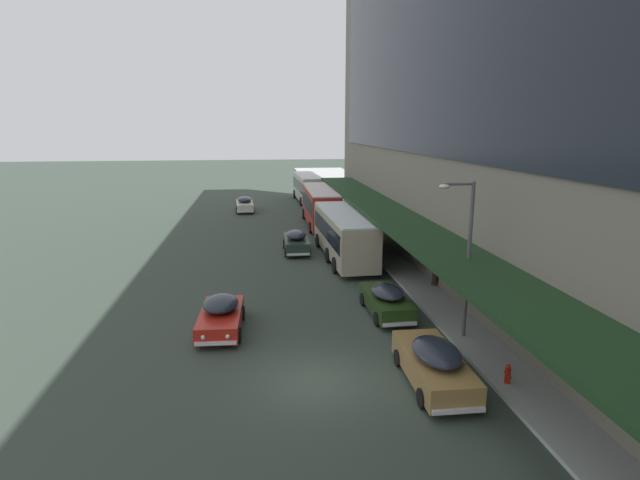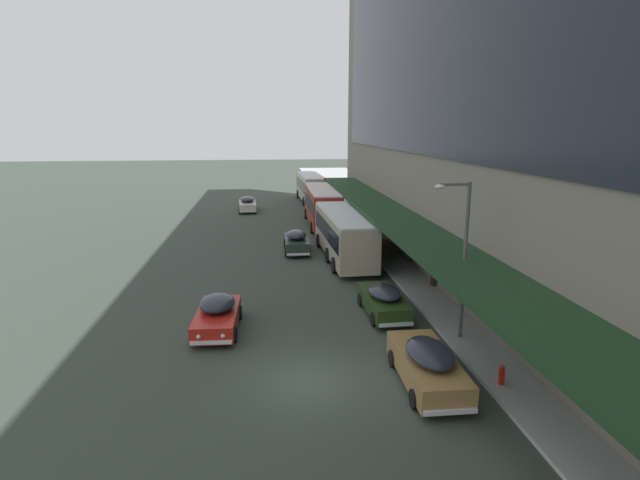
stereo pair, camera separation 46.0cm
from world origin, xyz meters
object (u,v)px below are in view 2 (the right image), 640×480
object	(u,v)px
sedan_trailing_near	(428,364)
fire_hydrant	(502,375)
sedan_second_mid	(297,241)
transit_bus_kerbside_rear	(322,205)
sedan_lead_mid	(247,204)
transit_bus_kerbside_far	(311,186)
transit_bus_kerbside_front	(344,233)
street_lamp	(461,249)
pedestrian_at_kerb	(433,268)
sedan_second_near	(217,314)
sedan_lead_near	(383,300)

from	to	relation	value
sedan_trailing_near	fire_hydrant	xyz separation A→B (m)	(2.48, -0.50, -0.30)
sedan_second_mid	fire_hydrant	xyz separation A→B (m)	(5.76, -19.86, -0.30)
transit_bus_kerbside_rear	sedan_lead_mid	xyz separation A→B (m)	(-6.97, 8.77, -1.17)
transit_bus_kerbside_far	sedan_lead_mid	world-z (taller)	transit_bus_kerbside_far
transit_bus_kerbside_front	street_lamp	distance (m)	14.07
street_lamp	fire_hydrant	distance (m)	5.33
transit_bus_kerbside_rear	sedan_trailing_near	world-z (taller)	transit_bus_kerbside_rear
sedan_trailing_near	pedestrian_at_kerb	bearing A→B (deg)	70.17
transit_bus_kerbside_front	pedestrian_at_kerb	bearing A→B (deg)	-59.97
transit_bus_kerbside_front	pedestrian_at_kerb	size ratio (longest dim) A/B	5.75
transit_bus_kerbside_rear	pedestrian_at_kerb	distance (m)	18.98
street_lamp	transit_bus_kerbside_far	bearing A→B (deg)	93.37
pedestrian_at_kerb	fire_hydrant	distance (m)	10.92
transit_bus_kerbside_front	sedan_second_near	xyz separation A→B (m)	(-7.47, -11.42, -1.07)
street_lamp	fire_hydrant	world-z (taller)	street_lamp
street_lamp	sedan_second_near	bearing A→B (deg)	167.56
sedan_trailing_near	sedan_second_mid	world-z (taller)	sedan_second_mid
fire_hydrant	transit_bus_kerbside_front	bearing A→B (deg)	98.72
sedan_lead_mid	sedan_trailing_near	world-z (taller)	sedan_trailing_near
transit_bus_kerbside_far	sedan_second_mid	bearing A→B (deg)	-97.80
transit_bus_kerbside_far	sedan_trailing_near	size ratio (longest dim) A/B	2.08
transit_bus_kerbside_rear	fire_hydrant	world-z (taller)	transit_bus_kerbside_rear
transit_bus_kerbside_rear	street_lamp	xyz separation A→B (m)	(2.74, -25.34, 2.06)
transit_bus_kerbside_front	sedan_second_near	world-z (taller)	transit_bus_kerbside_front
transit_bus_kerbside_far	sedan_second_near	world-z (taller)	transit_bus_kerbside_far
sedan_second_mid	street_lamp	world-z (taller)	street_lamp
sedan_lead_near	fire_hydrant	world-z (taller)	sedan_lead_near
sedan_lead_near	sedan_second_near	distance (m)	7.78
sedan_lead_mid	sedan_trailing_near	bearing A→B (deg)	-79.02
sedan_second_near	pedestrian_at_kerb	distance (m)	12.31
transit_bus_kerbside_front	sedan_lead_mid	bearing A→B (deg)	109.07
pedestrian_at_kerb	sedan_second_near	bearing A→B (deg)	-158.13
sedan_lead_mid	sedan_trailing_near	size ratio (longest dim) A/B	1.01
sedan_lead_near	sedan_trailing_near	distance (m)	6.69
fire_hydrant	sedan_trailing_near	bearing A→B (deg)	168.71
sedan_trailing_near	sedan_second_mid	size ratio (longest dim) A/B	1.10
sedan_second_mid	pedestrian_at_kerb	bearing A→B (deg)	-52.21
sedan_trailing_near	pedestrian_at_kerb	world-z (taller)	pedestrian_at_kerb
sedan_lead_mid	fire_hydrant	xyz separation A→B (m)	(9.78, -38.13, -0.27)
fire_hydrant	sedan_lead_mid	bearing A→B (deg)	104.39
transit_bus_kerbside_far	sedan_lead_mid	bearing A→B (deg)	-140.86
transit_bus_kerbside_rear	sedan_lead_near	distance (m)	22.21
transit_bus_kerbside_far	sedan_second_mid	size ratio (longest dim) A/B	2.29
fire_hydrant	street_lamp	bearing A→B (deg)	91.01
transit_bus_kerbside_front	fire_hydrant	bearing A→B (deg)	-81.28
sedan_lead_mid	sedan_second_mid	bearing A→B (deg)	-77.57
sedan_trailing_near	pedestrian_at_kerb	distance (m)	10.99
street_lamp	sedan_lead_near	bearing A→B (deg)	126.86
sedan_lead_mid	fire_hydrant	size ratio (longest dim) A/B	7.00
pedestrian_at_kerb	street_lamp	xyz separation A→B (m)	(-1.31, -6.81, 2.81)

